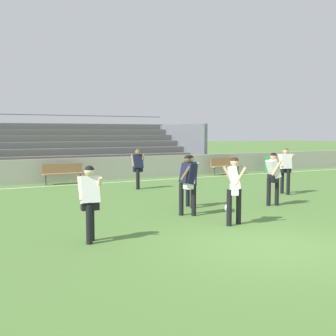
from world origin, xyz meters
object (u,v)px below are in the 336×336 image
object	(u,v)px
bleacher_stand	(25,148)
player_dark_pressing_high	(190,176)
player_white_trailing_run	(234,185)
player_white_dropping_back	(90,197)
player_white_on_ball	(273,174)
bench_far_left	(63,172)
bench_far_right	(226,164)
player_dark_wide_right	(188,180)
soccer_ball	(228,208)
player_dark_overlapping	(138,165)
trash_bin	(269,164)
player_white_deep_cover	(286,166)

from	to	relation	value
bleacher_stand	player_dark_pressing_high	world-z (taller)	bleacher_stand
player_white_trailing_run	player_dark_pressing_high	bearing A→B (deg)	82.95
player_white_dropping_back	player_white_on_ball	bearing A→B (deg)	14.24
bench_far_left	player_white_dropping_back	distance (m)	10.54
bench_far_right	bleacher_stand	bearing A→B (deg)	156.07
player_dark_wide_right	player_dark_pressing_high	bearing A→B (deg)	55.74
bench_far_right	soccer_ball	size ratio (longest dim) A/B	8.18
player_white_dropping_back	player_dark_overlapping	xyz separation A→B (m)	(4.31, 7.21, 0.01)
player_white_dropping_back	bench_far_left	bearing A→B (deg)	78.74
bleacher_stand	player_white_trailing_run	distance (m)	14.92
bench_far_right	player_dark_wide_right	world-z (taller)	player_dark_wide_right
player_white_trailing_run	player_white_dropping_back	bearing A→B (deg)	179.21
bleacher_stand	bench_far_left	distance (m)	4.50
bench_far_left	player_dark_pressing_high	size ratio (longest dim) A/B	1.12
trash_bin	player_dark_wide_right	bearing A→B (deg)	-140.87
bench_far_left	player_dark_wide_right	size ratio (longest dim) A/B	1.08
player_dark_wide_right	player_white_dropping_back	bearing A→B (deg)	-155.05
bench_far_left	trash_bin	size ratio (longest dim) A/B	1.93
player_white_deep_cover	trash_bin	bearing A→B (deg)	52.27
player_dark_pressing_high	player_dark_overlapping	bearing A→B (deg)	86.14
player_dark_wide_right	player_white_trailing_run	bearing A→B (deg)	-75.45
trash_bin	soccer_ball	bearing A→B (deg)	-136.78
player_white_trailing_run	soccer_ball	xyz separation A→B (m)	(0.90, 1.47, -0.90)
player_dark_wide_right	player_white_dropping_back	xyz separation A→B (m)	(-3.26, -1.52, -0.04)
player_white_dropping_back	bleacher_stand	bearing A→B (deg)	85.42
trash_bin	player_white_dropping_back	bearing A→B (deg)	-143.83
bench_far_right	player_white_on_ball	bearing A→B (deg)	-117.20
trash_bin	player_dark_overlapping	bearing A→B (deg)	-163.15
player_dark_wide_right	bench_far_left	bearing A→B (deg)	97.78
player_white_trailing_run	player_dark_overlapping	distance (m)	7.29
player_white_deep_cover	player_white_trailing_run	bearing A→B (deg)	-145.42
player_white_on_ball	player_white_dropping_back	bearing A→B (deg)	-165.76
trash_bin	player_white_trailing_run	xyz separation A→B (m)	(-10.12, -10.13, 0.54)
bench_far_left	trash_bin	xyz separation A→B (m)	(11.73, -0.25, -0.08)
player_white_on_ball	trash_bin	bearing A→B (deg)	48.99
bleacher_stand	player_white_on_ball	world-z (taller)	bleacher_stand
trash_bin	player_dark_pressing_high	world-z (taller)	player_dark_pressing_high
trash_bin	player_dark_pressing_high	size ratio (longest dim) A/B	0.58
bench_far_right	player_dark_wide_right	distance (m)	11.68
player_white_on_ball	player_dark_wide_right	bearing A→B (deg)	-177.90
soccer_ball	player_white_deep_cover	bearing A→B (deg)	25.45
player_dark_pressing_high	bleacher_stand	bearing A→B (deg)	103.17
player_white_deep_cover	bench_far_right	bearing A→B (deg)	71.41
bench_far_left	player_white_deep_cover	xyz separation A→B (m)	(6.49, -7.02, 0.49)
bench_far_right	player_dark_overlapping	xyz separation A→B (m)	(-6.60, -3.12, 0.41)
player_dark_pressing_high	player_white_dropping_back	world-z (taller)	player_white_dropping_back
player_white_dropping_back	soccer_ball	bearing A→B (deg)	17.25
bleacher_stand	player_dark_pressing_high	size ratio (longest dim) A/B	11.78
bleacher_stand	bench_far_left	size ratio (longest dim) A/B	10.53
bench_far_right	player_dark_overlapping	world-z (taller)	player_dark_overlapping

